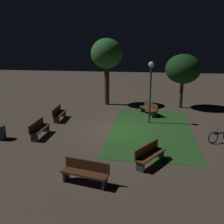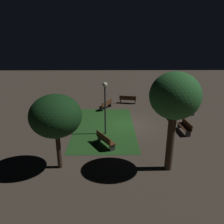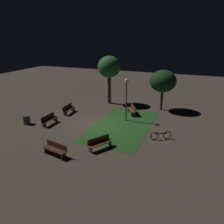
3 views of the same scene
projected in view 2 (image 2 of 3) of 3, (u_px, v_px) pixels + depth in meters
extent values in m
plane|color=#473D33|center=(127.00, 124.00, 18.19)|extent=(60.00, 60.00, 0.00)
cube|color=#23511E|center=(104.00, 127.00, 17.72)|extent=(8.92, 4.78, 0.01)
cube|color=#422314|center=(184.00, 127.00, 16.58)|extent=(1.83, 0.60, 0.06)
cube|color=#422314|center=(187.00, 124.00, 16.52)|extent=(1.80, 0.18, 0.40)
cube|color=#2D2D33|center=(188.00, 134.00, 15.91)|extent=(0.11, 0.39, 0.42)
cube|color=#2D2D33|center=(180.00, 126.00, 17.42)|extent=(0.11, 0.39, 0.42)
cube|color=#422314|center=(173.00, 113.00, 19.59)|extent=(1.80, 0.48, 0.06)
cube|color=#422314|center=(175.00, 110.00, 19.52)|extent=(1.80, 0.06, 0.40)
cube|color=#2D2D33|center=(175.00, 118.00, 18.92)|extent=(0.08, 0.38, 0.42)
cube|color=#2D2D33|center=(170.00, 112.00, 20.43)|extent=(0.08, 0.38, 0.42)
cube|color=#422314|center=(128.00, 99.00, 23.76)|extent=(0.85, 1.86, 0.06)
cube|color=#422314|center=(128.00, 98.00, 23.49)|extent=(0.43, 1.77, 0.40)
cube|color=#2D2D33|center=(121.00, 101.00, 23.99)|extent=(0.39, 0.16, 0.42)
cube|color=#2D2D33|center=(135.00, 102.00, 23.69)|extent=(0.39, 0.16, 0.42)
cube|color=#512D19|center=(106.00, 140.00, 14.54)|extent=(1.79, 1.33, 0.06)
cube|color=#512D19|center=(103.00, 137.00, 14.36)|extent=(1.58, 0.97, 0.40)
cube|color=#2D2D33|center=(100.00, 138.00, 15.27)|extent=(0.27, 0.37, 0.42)
cube|color=#2D2D33|center=(112.00, 148.00, 13.98)|extent=(0.27, 0.37, 0.42)
cube|color=#512D19|center=(105.00, 105.00, 21.91)|extent=(1.78, 1.35, 0.06)
cube|color=#512D19|center=(107.00, 103.00, 21.73)|extent=(1.56, 1.00, 0.40)
cube|color=#2D2D33|center=(101.00, 109.00, 21.34)|extent=(0.27, 0.37, 0.42)
cube|color=#2D2D33|center=(110.00, 105.00, 22.64)|extent=(0.27, 0.37, 0.42)
cylinder|color=#423021|center=(171.00, 140.00, 11.59)|extent=(0.41, 0.41, 3.51)
ellipsoid|color=#28662D|center=(175.00, 96.00, 10.77)|extent=(2.55, 2.55, 2.40)
cylinder|color=#38281C|center=(59.00, 149.00, 11.91)|extent=(0.26, 0.26, 2.34)
ellipsoid|color=#143816|center=(56.00, 116.00, 11.28)|extent=(2.73, 2.73, 2.27)
cylinder|color=#333338|center=(105.00, 111.00, 15.87)|extent=(0.12, 0.12, 3.63)
sphere|color=#F2EDCC|center=(105.00, 85.00, 15.22)|extent=(0.36, 0.36, 0.36)
cylinder|color=#2D3842|center=(192.00, 111.00, 20.29)|extent=(0.60, 0.60, 0.78)
torus|color=black|center=(57.00, 118.00, 18.72)|extent=(0.38, 0.60, 0.66)
torus|color=black|center=(68.00, 116.00, 19.20)|extent=(0.38, 0.60, 0.66)
cube|color=navy|center=(63.00, 115.00, 18.90)|extent=(0.54, 0.89, 0.08)
cylinder|color=navy|center=(65.00, 112.00, 18.95)|extent=(0.03, 0.03, 0.40)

